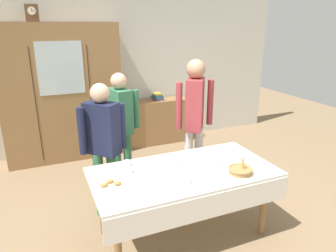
{
  "coord_description": "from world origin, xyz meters",
  "views": [
    {
      "loc": [
        -1.25,
        -2.72,
        2.15
      ],
      "look_at": [
        0.0,
        0.2,
        1.09
      ],
      "focal_mm": 33.16,
      "sensor_mm": 36.0,
      "label": 1
    }
  ],
  "objects_px": {
    "dining_table": "(185,181)",
    "mantel_clock": "(32,13)",
    "tea_cup_near_left": "(187,181)",
    "bread_basket": "(240,170)",
    "tea_cup_center": "(178,165)",
    "spoon_near_right": "(202,153)",
    "tea_cup_far_right": "(242,157)",
    "spoon_near_left": "(106,171)",
    "tea_cup_front_edge": "(127,164)",
    "pastry_plate": "(111,186)",
    "wall_cabinet": "(62,94)",
    "book_stack": "(157,96)",
    "tea_cup_far_left": "(129,171)",
    "tea_cup_near_right": "(216,161)",
    "person_beside_shelf": "(121,119)",
    "bookshelf_low": "(158,121)",
    "person_behind_table_left": "(103,139)",
    "person_near_right_end": "(195,113)"
  },
  "relations": [
    {
      "from": "dining_table",
      "to": "mantel_clock",
      "type": "distance_m",
      "value": 3.29
    },
    {
      "from": "mantel_clock",
      "to": "bread_basket",
      "type": "height_order",
      "value": "mantel_clock"
    },
    {
      "from": "tea_cup_near_right",
      "to": "pastry_plate",
      "type": "relative_size",
      "value": 0.46
    },
    {
      "from": "tea_cup_near_right",
      "to": "spoon_near_left",
      "type": "distance_m",
      "value": 1.15
    },
    {
      "from": "tea_cup_far_left",
      "to": "dining_table",
      "type": "bearing_deg",
      "value": -20.11
    },
    {
      "from": "wall_cabinet",
      "to": "tea_cup_far_left",
      "type": "xyz_separation_m",
      "value": [
        0.38,
        -2.4,
        -0.31
      ]
    },
    {
      "from": "book_stack",
      "to": "tea_cup_near_left",
      "type": "bearing_deg",
      "value": -105.92
    },
    {
      "from": "spoon_near_left",
      "to": "person_behind_table_left",
      "type": "relative_size",
      "value": 0.08
    },
    {
      "from": "tea_cup_far_left",
      "to": "tea_cup_near_left",
      "type": "distance_m",
      "value": 0.59
    },
    {
      "from": "tea_cup_far_right",
      "to": "spoon_near_left",
      "type": "bearing_deg",
      "value": 168.52
    },
    {
      "from": "tea_cup_near_left",
      "to": "tea_cup_far_left",
      "type": "bearing_deg",
      "value": 136.9
    },
    {
      "from": "tea_cup_far_left",
      "to": "spoon_near_left",
      "type": "bearing_deg",
      "value": 147.21
    },
    {
      "from": "tea_cup_center",
      "to": "spoon_near_right",
      "type": "relative_size",
      "value": 1.09
    },
    {
      "from": "bookshelf_low",
      "to": "bread_basket",
      "type": "bearing_deg",
      "value": -94.77
    },
    {
      "from": "tea_cup_center",
      "to": "spoon_near_left",
      "type": "xyz_separation_m",
      "value": [
        -0.7,
        0.21,
        -0.02
      ]
    },
    {
      "from": "dining_table",
      "to": "tea_cup_far_right",
      "type": "relative_size",
      "value": 14.16
    },
    {
      "from": "mantel_clock",
      "to": "person_beside_shelf",
      "type": "distance_m",
      "value": 2.04
    },
    {
      "from": "pastry_plate",
      "to": "mantel_clock",
      "type": "bearing_deg",
      "value": 99.73
    },
    {
      "from": "book_stack",
      "to": "tea_cup_near_right",
      "type": "relative_size",
      "value": 1.75
    },
    {
      "from": "tea_cup_center",
      "to": "spoon_near_right",
      "type": "distance_m",
      "value": 0.47
    },
    {
      "from": "person_near_right_end",
      "to": "dining_table",
      "type": "bearing_deg",
      "value": -122.63
    },
    {
      "from": "tea_cup_near_right",
      "to": "tea_cup_front_edge",
      "type": "relative_size",
      "value": 1.0
    },
    {
      "from": "wall_cabinet",
      "to": "tea_cup_near_left",
      "type": "height_order",
      "value": "wall_cabinet"
    },
    {
      "from": "book_stack",
      "to": "spoon_near_right",
      "type": "bearing_deg",
      "value": -98.55
    },
    {
      "from": "tea_cup_far_left",
      "to": "pastry_plate",
      "type": "distance_m",
      "value": 0.3
    },
    {
      "from": "tea_cup_front_edge",
      "to": "person_beside_shelf",
      "type": "height_order",
      "value": "person_beside_shelf"
    },
    {
      "from": "tea_cup_front_edge",
      "to": "tea_cup_near_right",
      "type": "bearing_deg",
      "value": -18.04
    },
    {
      "from": "tea_cup_far_right",
      "to": "person_beside_shelf",
      "type": "height_order",
      "value": "person_beside_shelf"
    },
    {
      "from": "mantel_clock",
      "to": "book_stack",
      "type": "bearing_deg",
      "value": 1.53
    },
    {
      "from": "mantel_clock",
      "to": "tea_cup_near_left",
      "type": "bearing_deg",
      "value": -68.5
    },
    {
      "from": "book_stack",
      "to": "tea_cup_center",
      "type": "height_order",
      "value": "book_stack"
    },
    {
      "from": "wall_cabinet",
      "to": "tea_cup_near_right",
      "type": "bearing_deg",
      "value": -62.94
    },
    {
      "from": "tea_cup_near_left",
      "to": "spoon_near_left",
      "type": "xyz_separation_m",
      "value": [
        -0.64,
        0.54,
        -0.02
      ]
    },
    {
      "from": "pastry_plate",
      "to": "spoon_near_left",
      "type": "bearing_deg",
      "value": 85.94
    },
    {
      "from": "spoon_near_right",
      "to": "person_beside_shelf",
      "type": "xyz_separation_m",
      "value": [
        -0.67,
        1.01,
        0.2
      ]
    },
    {
      "from": "tea_cup_front_edge",
      "to": "tea_cup_near_left",
      "type": "relative_size",
      "value": 1.0
    },
    {
      "from": "book_stack",
      "to": "tea_cup_far_left",
      "type": "height_order",
      "value": "book_stack"
    },
    {
      "from": "tea_cup_front_edge",
      "to": "spoon_near_right",
      "type": "height_order",
      "value": "tea_cup_front_edge"
    },
    {
      "from": "person_beside_shelf",
      "to": "person_behind_table_left",
      "type": "relative_size",
      "value": 1.0
    },
    {
      "from": "wall_cabinet",
      "to": "book_stack",
      "type": "xyz_separation_m",
      "value": [
        1.63,
        0.05,
        -0.2
      ]
    },
    {
      "from": "book_stack",
      "to": "tea_cup_center",
      "type": "bearing_deg",
      "value": -106.53
    },
    {
      "from": "bread_basket",
      "to": "spoon_near_left",
      "type": "relative_size",
      "value": 2.02
    },
    {
      "from": "book_stack",
      "to": "person_beside_shelf",
      "type": "distance_m",
      "value": 1.65
    },
    {
      "from": "dining_table",
      "to": "person_beside_shelf",
      "type": "bearing_deg",
      "value": 102.2
    },
    {
      "from": "spoon_near_left",
      "to": "tea_cup_front_edge",
      "type": "bearing_deg",
      "value": 6.65
    },
    {
      "from": "tea_cup_near_right",
      "to": "spoon_near_left",
      "type": "bearing_deg",
      "value": 166.77
    },
    {
      "from": "tea_cup_far_left",
      "to": "spoon_near_right",
      "type": "height_order",
      "value": "tea_cup_far_left"
    },
    {
      "from": "tea_cup_near_left",
      "to": "bread_basket",
      "type": "height_order",
      "value": "bread_basket"
    },
    {
      "from": "pastry_plate",
      "to": "spoon_near_left",
      "type": "xyz_separation_m",
      "value": [
        0.02,
        0.32,
        -0.01
      ]
    },
    {
      "from": "tea_cup_front_edge",
      "to": "spoon_near_left",
      "type": "xyz_separation_m",
      "value": [
        -0.23,
        -0.03,
        -0.02
      ]
    }
  ]
}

